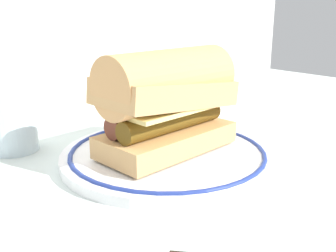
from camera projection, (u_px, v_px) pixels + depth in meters
name	position (u px, v px, depth m)	size (l,w,h in m)	color
ground_plane	(172.00, 162.00, 0.49)	(1.50, 1.50, 0.00)	silver
plate	(168.00, 154.00, 0.50)	(0.27, 0.27, 0.01)	white
sausage_sandwich	(168.00, 99.00, 0.48)	(0.18, 0.10, 0.12)	tan
drinking_glass	(12.00, 124.00, 0.52)	(0.06, 0.06, 0.09)	silver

